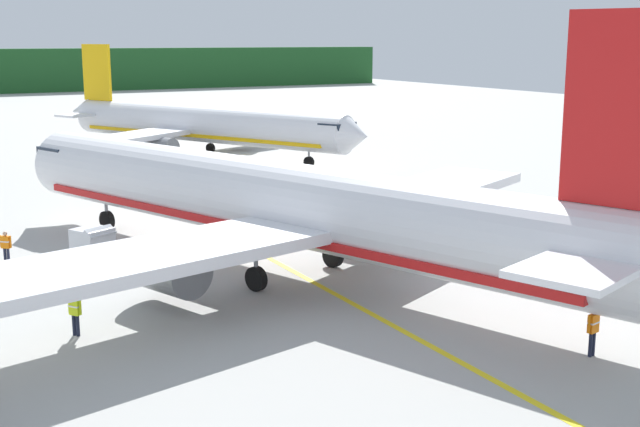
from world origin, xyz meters
TOP-DOWN VIEW (x-y plane):
  - airliner_foreground at (13.82, 17.82)m, footprint 33.75×40.24m
  - airliner_mid_apron at (24.51, 57.68)m, footprint 28.31×33.48m
  - cargo_container_mid at (6.36, 23.59)m, footprint 2.41×2.41m
  - crew_marshaller at (2.63, 25.91)m, footprint 0.50×0.47m
  - crew_loader_left at (3.42, 14.04)m, footprint 0.45×0.53m
  - crew_loader_right at (18.93, 3.38)m, footprint 0.62×0.32m
  - apron_guide_line at (14.52, 13.35)m, footprint 0.30×60.00m

SIDE VIEW (x-z plane):
  - apron_guide_line at x=14.52m, z-range 0.00..0.01m
  - cargo_container_mid at x=6.36m, z-range -0.06..1.96m
  - crew_marshaller at x=2.63m, z-range 0.15..1.81m
  - crew_loader_left at x=3.42m, z-range 0.15..1.82m
  - crew_loader_right at x=18.93m, z-range 0.16..1.94m
  - airliner_mid_apron at x=24.51m, z-range -2.23..8.14m
  - airliner_foreground at x=13.82m, z-range -2.56..9.34m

